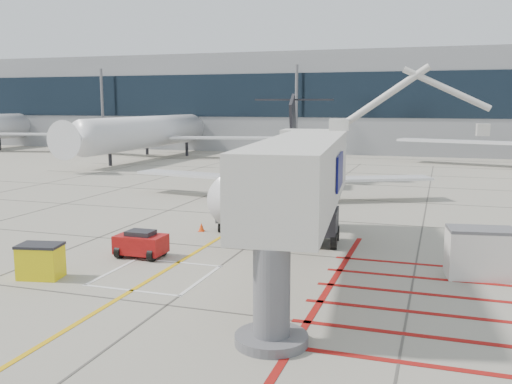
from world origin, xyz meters
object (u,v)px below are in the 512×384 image
(jet_bridge, at_px, (301,187))
(pushback_tug, at_px, (141,243))
(regional_jet, at_px, (268,152))
(spill_bin, at_px, (41,261))

(jet_bridge, relative_size, pushback_tug, 8.42)
(regional_jet, bearing_deg, spill_bin, -111.60)
(regional_jet, distance_m, spill_bin, 18.04)
(regional_jet, relative_size, jet_bridge, 1.55)
(jet_bridge, relative_size, spill_bin, 11.42)
(regional_jet, xyz_separation_m, pushback_tug, (-2.05, -13.17, -3.12))
(pushback_tug, bearing_deg, jet_bridge, -7.11)
(regional_jet, relative_size, spill_bin, 17.67)
(jet_bridge, distance_m, spill_bin, 10.80)
(regional_jet, xyz_separation_m, spill_bin, (-4.26, -17.26, -3.06))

